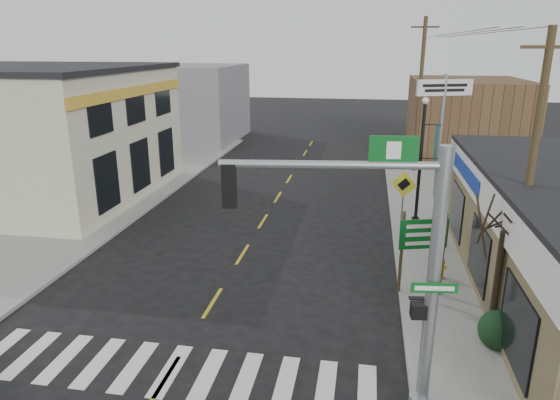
% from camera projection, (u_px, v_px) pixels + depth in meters
% --- Properties ---
extents(ground, '(140.00, 140.00, 0.00)m').
position_uv_depth(ground, '(165.00, 380.00, 12.46)').
color(ground, black).
rests_on(ground, ground).
extents(sidewalk_right, '(6.00, 38.00, 0.13)m').
position_uv_depth(sidewalk_right, '(457.00, 224.00, 23.18)').
color(sidewalk_right, gray).
rests_on(sidewalk_right, ground).
extents(sidewalk_left, '(6.00, 38.00, 0.13)m').
position_uv_depth(sidewalk_left, '(99.00, 204.00, 26.16)').
color(sidewalk_left, gray).
rests_on(sidewalk_left, ground).
extents(center_line, '(0.12, 56.00, 0.01)m').
position_uv_depth(center_line, '(243.00, 254.00, 19.99)').
color(center_line, gold).
rests_on(center_line, ground).
extents(crosswalk, '(11.00, 2.20, 0.01)m').
position_uv_depth(crosswalk, '(171.00, 370.00, 12.84)').
color(crosswalk, silver).
rests_on(crosswalk, ground).
extents(left_building, '(12.00, 12.00, 6.80)m').
position_uv_depth(left_building, '(33.00, 135.00, 26.77)').
color(left_building, beige).
rests_on(left_building, ground).
extents(bldg_distant_right, '(8.00, 10.00, 5.60)m').
position_uv_depth(bldg_distant_right, '(466.00, 117.00, 37.86)').
color(bldg_distant_right, brown).
rests_on(bldg_distant_right, ground).
extents(bldg_distant_left, '(9.00, 10.00, 6.40)m').
position_uv_depth(bldg_distant_left, '(186.00, 103.00, 43.43)').
color(bldg_distant_left, slate).
rests_on(bldg_distant_left, ground).
extents(traffic_signal_pole, '(4.91, 0.38, 6.22)m').
position_uv_depth(traffic_signal_pole, '(399.00, 255.00, 10.38)').
color(traffic_signal_pole, gray).
rests_on(traffic_signal_pole, sidewalk_right).
extents(guide_sign, '(1.60, 0.14, 2.81)m').
position_uv_depth(guide_sign, '(423.00, 242.00, 16.07)').
color(guide_sign, '#463920').
rests_on(guide_sign, sidewalk_right).
extents(fire_hydrant, '(0.23, 0.23, 0.74)m').
position_uv_depth(fire_hydrant, '(441.00, 267.00, 17.56)').
color(fire_hydrant, gold).
rests_on(fire_hydrant, sidewalk_right).
extents(ped_crossing_sign, '(1.13, 0.08, 2.92)m').
position_uv_depth(ped_crossing_sign, '(403.00, 193.00, 20.87)').
color(ped_crossing_sign, gray).
rests_on(ped_crossing_sign, sidewalk_right).
extents(lamp_post, '(0.75, 0.59, 5.76)m').
position_uv_depth(lamp_post, '(422.00, 153.00, 22.00)').
color(lamp_post, black).
rests_on(lamp_post, sidewalk_right).
extents(dance_center_sign, '(3.06, 0.19, 6.51)m').
position_uv_depth(dance_center_sign, '(443.00, 105.00, 25.80)').
color(dance_center_sign, gray).
rests_on(dance_center_sign, sidewalk_right).
extents(bare_tree, '(2.40, 2.40, 4.81)m').
position_uv_depth(bare_tree, '(507.00, 211.00, 12.94)').
color(bare_tree, black).
rests_on(bare_tree, sidewalk_right).
extents(shrub_front, '(1.14, 1.14, 0.86)m').
position_uv_depth(shrub_front, '(500.00, 330.00, 13.63)').
color(shrub_front, '#143414').
rests_on(shrub_front, sidewalk_right).
extents(shrub_back, '(1.17, 1.17, 0.87)m').
position_uv_depth(shrub_back, '(510.00, 259.00, 18.15)').
color(shrub_back, '#1F3116').
rests_on(shrub_back, sidewalk_right).
extents(utility_pole_near, '(1.46, 0.22, 8.39)m').
position_uv_depth(utility_pole_near, '(530.00, 178.00, 14.07)').
color(utility_pole_near, '#412E22').
rests_on(utility_pole_near, sidewalk_right).
extents(utility_pole_far, '(1.66, 0.25, 9.57)m').
position_uv_depth(utility_pole_far, '(420.00, 95.00, 31.46)').
color(utility_pole_far, '#492B22').
rests_on(utility_pole_far, sidewalk_right).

